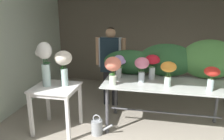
# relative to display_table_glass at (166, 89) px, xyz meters

# --- Properties ---
(ground_plane) EXTENTS (8.79, 8.79, 0.00)m
(ground_plane) POSITION_rel_display_table_glass_xyz_m (-0.47, 0.29, -0.69)
(ground_plane) COLOR #9E9384
(wall_back) EXTENTS (4.82, 0.12, 2.75)m
(wall_back) POSITION_rel_display_table_glass_xyz_m (-0.47, 2.29, 0.69)
(wall_back) COLOR #706656
(wall_back) RESTS_ON ground
(wall_left) EXTENTS (0.12, 4.12, 2.75)m
(wall_left) POSITION_rel_display_table_glass_xyz_m (-2.88, 0.29, 0.69)
(wall_left) COLOR silver
(wall_left) RESTS_ON ground
(display_table_glass) EXTENTS (1.98, 0.91, 0.81)m
(display_table_glass) POSITION_rel_display_table_glass_xyz_m (0.00, 0.00, 0.00)
(display_table_glass) COLOR #B9C0BC
(display_table_glass) RESTS_ON ground
(side_table_white) EXTENTS (0.69, 0.63, 0.77)m
(side_table_white) POSITION_rel_display_table_glass_xyz_m (-1.71, -0.43, -0.03)
(side_table_white) COLOR white
(side_table_white) RESTS_ON ground
(florist) EXTENTS (0.60, 0.24, 1.60)m
(florist) POSITION_rel_display_table_glass_xyz_m (-1.07, 0.73, 0.30)
(florist) COLOR #232328
(florist) RESTS_ON ground
(foliage_backdrop) EXTENTS (2.24, 0.29, 0.66)m
(foliage_backdrop) POSITION_rel_display_table_glass_xyz_m (0.09, 0.34, 0.40)
(foliage_backdrop) COLOR #28562D
(foliage_backdrop) RESTS_ON display_table_glass
(vase_coral_peonies) EXTENTS (0.27, 0.25, 0.44)m
(vase_coral_peonies) POSITION_rel_display_table_glass_xyz_m (-0.81, -0.27, 0.41)
(vase_coral_peonies) COLOR silver
(vase_coral_peonies) RESTS_ON display_table_glass
(vase_crimson_freesia) EXTENTS (0.24, 0.24, 0.41)m
(vase_crimson_freesia) POSITION_rel_display_table_glass_xyz_m (-0.23, 0.13, 0.39)
(vase_crimson_freesia) COLOR silver
(vase_crimson_freesia) RESTS_ON display_table_glass
(vase_lilac_hydrangea) EXTENTS (0.22, 0.20, 0.39)m
(vase_lilac_hydrangea) POSITION_rel_display_table_glass_xyz_m (-0.79, 0.10, 0.36)
(vase_lilac_hydrangea) COLOR silver
(vase_lilac_hydrangea) RESTS_ON display_table_glass
(vase_sunset_anemones) EXTENTS (0.23, 0.23, 0.39)m
(vase_sunset_anemones) POSITION_rel_display_table_glass_xyz_m (0.01, -0.19, 0.38)
(vase_sunset_anemones) COLOR silver
(vase_sunset_anemones) RESTS_ON display_table_glass
(vase_rosy_lilies) EXTENTS (0.23, 0.23, 0.41)m
(vase_rosy_lilies) POSITION_rel_display_table_glass_xyz_m (-0.39, -0.08, 0.39)
(vase_rosy_lilies) COLOR silver
(vase_rosy_lilies) RESTS_ON display_table_glass
(vase_scarlet_dahlias) EXTENTS (0.22, 0.22, 0.35)m
(vase_scarlet_dahlias) POSITION_rel_display_table_glass_xyz_m (0.61, -0.25, 0.35)
(vase_scarlet_dahlias) COLOR silver
(vase_scarlet_dahlias) RESTS_ON display_table_glass
(vase_white_roses_tall) EXTENTS (0.27, 0.23, 0.70)m
(vase_white_roses_tall) POSITION_rel_display_table_glass_xyz_m (-1.86, -0.43, 0.50)
(vase_white_roses_tall) COLOR silver
(vase_white_roses_tall) RESTS_ON side_table_white
(vase_cream_lisianthus_tall) EXTENTS (0.27, 0.27, 0.57)m
(vase_cream_lisianthus_tall) POSITION_rel_display_table_glass_xyz_m (-1.58, -0.37, 0.45)
(vase_cream_lisianthus_tall) COLOR silver
(vase_cream_lisianthus_tall) RESTS_ON side_table_white
(watering_can) EXTENTS (0.35, 0.18, 0.34)m
(watering_can) POSITION_rel_display_table_glass_xyz_m (-1.04, -0.43, -0.56)
(watering_can) COLOR #999EA3
(watering_can) RESTS_ON ground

